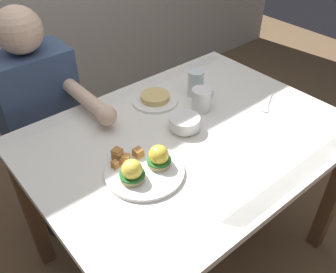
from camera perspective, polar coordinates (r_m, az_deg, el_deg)
The scene contains 9 objects.
ground_plane at distance 1.94m, azimuth 2.46°, elevation -17.13°, with size 6.00×6.00×0.00m, color brown.
dining_table at distance 1.47m, azimuth 3.11°, elevation -2.88°, with size 1.20×0.90×0.74m.
eggs_benedict_plate at distance 1.22m, azimuth -3.86°, elevation -4.76°, with size 0.27×0.27×0.09m.
fruit_bowl at distance 1.41m, azimuth 2.58°, elevation 2.13°, with size 0.12×0.12×0.05m.
coffee_mug at distance 1.52m, azimuth 5.25°, elevation 5.87°, with size 0.11×0.08×0.09m.
fork at distance 1.62m, azimuth 15.21°, elevation 4.90°, with size 0.15×0.09×0.00m.
water_glass_near at distance 1.61m, azimuth 4.30°, elevation 8.06°, with size 0.07×0.07×0.12m.
side_plate at distance 1.58m, azimuth -2.01°, elevation 5.89°, with size 0.20×0.20×0.04m.
diner_person at distance 1.75m, azimuth -18.77°, elevation 3.00°, with size 0.34×0.54×1.14m.
Camera 1 is at (-0.77, -0.80, 1.60)m, focal length 39.14 mm.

